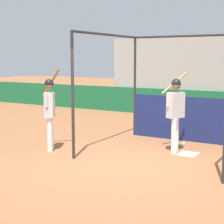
{
  "coord_description": "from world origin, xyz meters",
  "views": [
    {
      "loc": [
        3.81,
        -6.89,
        2.33
      ],
      "look_at": [
        -0.78,
        0.97,
        1.0
      ],
      "focal_mm": 60.0,
      "sensor_mm": 36.0,
      "label": 1
    }
  ],
  "objects": [
    {
      "name": "batting_cage",
      "position": [
        0.49,
        2.49,
        1.23
      ],
      "size": [
        3.51,
        3.19,
        2.94
      ],
      "color": "#282828",
      "rests_on": "ground"
    },
    {
      "name": "player_waiting",
      "position": [
        -2.17,
        0.27,
        1.09
      ],
      "size": [
        0.65,
        0.61,
        2.06
      ],
      "rotation": [
        0.0,
        0.0,
        2.12
      ],
      "color": "white",
      "rests_on": "ground"
    },
    {
      "name": "home_plate",
      "position": [
        0.95,
        1.68,
        0.01
      ],
      "size": [
        0.44,
        0.44,
        0.02
      ],
      "color": "white",
      "rests_on": "ground"
    },
    {
      "name": "ground_plane",
      "position": [
        0.0,
        0.0,
        0.0
      ],
      "size": [
        60.0,
        60.0,
        0.0
      ],
      "primitive_type": "plane",
      "color": "#935B38"
    },
    {
      "name": "player_batter",
      "position": [
        0.59,
        1.69,
        1.11
      ],
      "size": [
        0.6,
        0.93,
        1.97
      ],
      "rotation": [
        0.0,
        0.0,
        1.15
      ],
      "color": "white",
      "rests_on": "ground"
    },
    {
      "name": "baseball",
      "position": [
        0.52,
        2.54,
        0.04
      ],
      "size": [
        0.07,
        0.07,
        0.07
      ],
      "color": "white",
      "rests_on": "ground"
    },
    {
      "name": "outfield_wall",
      "position": [
        0.0,
        7.19,
        0.54
      ],
      "size": [
        24.0,
        0.12,
        1.07
      ],
      "color": "#196038",
      "rests_on": "ground"
    }
  ]
}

